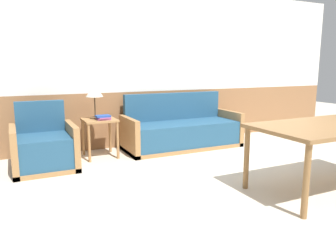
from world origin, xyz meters
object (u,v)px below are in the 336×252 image
(couch, at_px, (182,132))
(armchair, at_px, (44,149))
(table_lamp, at_px, (94,92))
(dining_table, at_px, (336,130))
(side_table, at_px, (100,126))

(couch, relative_size, armchair, 2.22)
(table_lamp, xyz_separation_m, dining_table, (2.08, -2.50, -0.31))
(couch, distance_m, table_lamp, 1.61)
(table_lamp, height_order, dining_table, table_lamp)
(armchair, distance_m, dining_table, 3.61)
(couch, height_order, dining_table, couch)
(table_lamp, distance_m, dining_table, 3.27)
(couch, distance_m, side_table, 1.41)
(side_table, distance_m, dining_table, 3.17)
(table_lamp, bearing_deg, armchair, -156.79)
(side_table, xyz_separation_m, dining_table, (2.04, -2.42, 0.21))
(table_lamp, relative_size, dining_table, 0.27)
(side_table, bearing_deg, table_lamp, 114.75)
(armchair, distance_m, table_lamp, 1.11)
(couch, distance_m, dining_table, 2.52)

